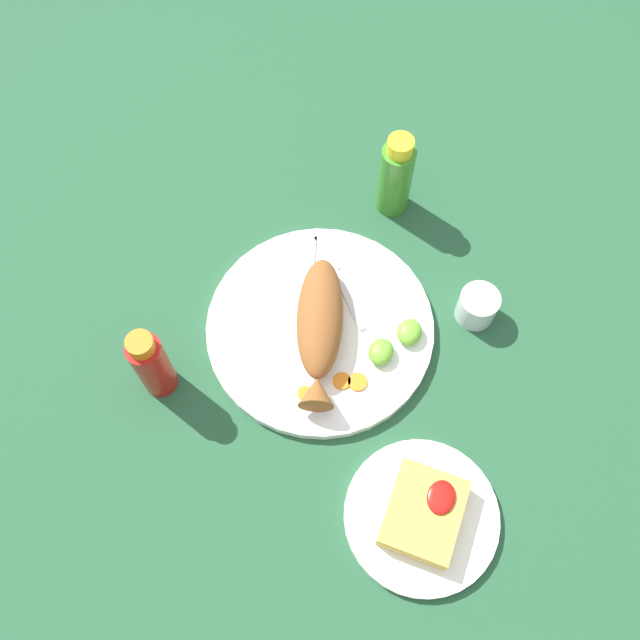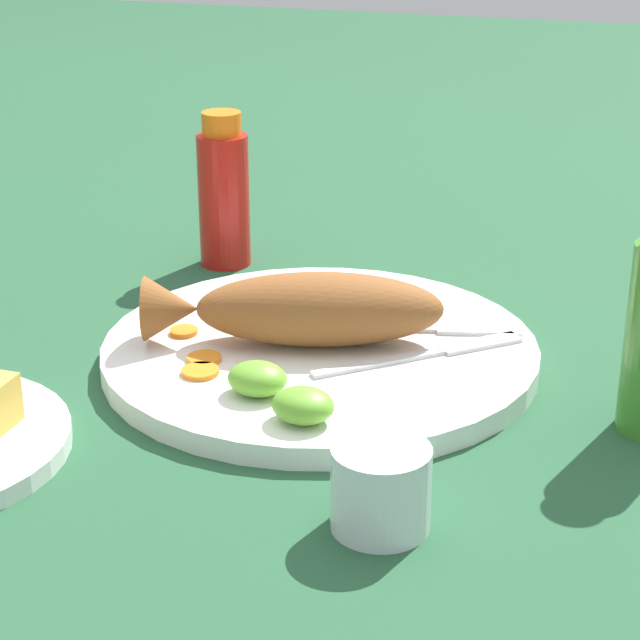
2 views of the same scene
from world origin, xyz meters
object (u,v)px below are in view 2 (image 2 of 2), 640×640
fork_far (433,353)px  hot_sauce_bottle_red (224,194)px  salt_cup (381,493)px  main_plate (320,352)px  fried_fish (301,309)px  fork_near (426,329)px

fork_far → hot_sauce_bottle_red: 0.33m
fork_far → salt_cup: salt_cup is taller
main_plate → hot_sauce_bottle_red: (-0.17, 0.20, 0.06)m
main_plate → hot_sauce_bottle_red: hot_sauce_bottle_red is taller
fried_fish → salt_cup: 0.25m
fork_near → hot_sauce_bottle_red: size_ratio=1.17×
fried_fish → fork_near: bearing=13.2°
fork_far → hot_sauce_bottle_red: hot_sauce_bottle_red is taller
fork_near → main_plate: bearing=-161.4°
main_plate → fried_fish: bearing=-162.0°
fork_far → fork_near: bearing=67.8°
fork_near → fried_fish: bearing=-163.6°
fork_far → salt_cup: bearing=-127.1°
fork_far → hot_sauce_bottle_red: bearing=101.3°
hot_sauce_bottle_red → fried_fish: bearing=-53.2°
main_plate → salt_cup: (0.11, -0.22, 0.02)m
fork_near → salt_cup: salt_cup is taller
fried_fish → salt_cup: size_ratio=3.98×
fork_near → hot_sauce_bottle_red: 0.29m
fork_near → salt_cup: (0.04, -0.27, 0.00)m
main_plate → fork_far: size_ratio=2.45×
hot_sauce_bottle_red → salt_cup: hot_sauce_bottle_red is taller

